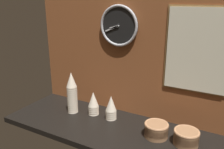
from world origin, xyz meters
TOP-DOWN VIEW (x-y plane):
  - ground_plane at (0.00, 0.00)cm, footprint 160.00×56.00cm
  - wall_tiled_back at (0.00, 26.50)cm, footprint 160.00×3.00cm
  - cup_stack_center_left at (-23.74, 9.51)cm, footprint 8.12×8.12cm
  - cup_stack_left at (-40.11, 4.73)cm, footprint 8.12×8.12cm
  - cup_stack_center at (-8.34, 9.53)cm, footprint 8.12×8.12cm
  - bowl_stack_far_right at (47.57, 3.47)cm, footprint 15.56×15.56cm
  - bowl_stack_right at (28.80, 2.78)cm, footprint 15.56×15.56cm
  - wall_clock at (-9.77, 23.46)cm, footprint 29.64×2.70cm
  - menu_board at (45.08, 24.35)cm, footprint 40.53×1.32cm

SIDE VIEW (x-z plane):
  - ground_plane at x=0.00cm, z-range -4.00..0.00cm
  - bowl_stack_far_right at x=47.57cm, z-range 0.38..9.81cm
  - bowl_stack_right at x=28.80cm, z-range 0.38..9.81cm
  - cup_stack_center_left at x=-23.74cm, z-range 0.00..18.14cm
  - cup_stack_center at x=-8.34cm, z-range 0.00..18.14cm
  - cup_stack_left at x=-40.11cm, z-range 0.00..32.51cm
  - wall_tiled_back at x=0.00cm, z-range 0.00..105.00cm
  - menu_board at x=45.08cm, z-range 26.72..81.80cm
  - wall_clock at x=-9.77cm, z-range 51.87..81.52cm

